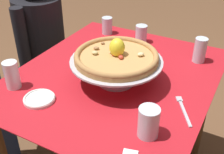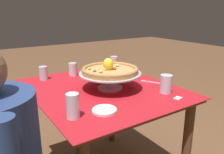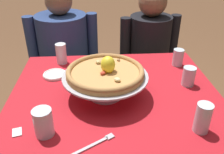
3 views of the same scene
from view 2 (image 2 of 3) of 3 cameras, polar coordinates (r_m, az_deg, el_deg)
The scene contains 11 objects.
dining_table at distance 1.59m, azimuth -2.41°, elevation -7.03°, with size 1.05×0.90×0.77m.
pizza_stand at distance 1.49m, azimuth -0.50°, elevation 0.11°, with size 0.41×0.41×0.11m.
pizza at distance 1.48m, azimuth -0.54°, elevation 1.85°, with size 0.37×0.37×0.09m.
water_glass_back_right at distance 1.79m, azimuth -16.80°, elevation 0.80°, with size 0.06×0.06×0.10m.
water_glass_side_right at distance 1.85m, azimuth -9.78°, elevation 1.72°, with size 0.07×0.07×0.10m.
water_glass_front_left at distance 1.48m, azimuth 13.38°, elevation -1.89°, with size 0.08×0.08×0.12m.
water_glass_front_right at distance 1.95m, azimuth 0.50°, elevation 3.16°, with size 0.06×0.06×0.13m.
water_glass_back_left at distance 1.12m, azimuth -9.79°, elevation -7.44°, with size 0.06×0.06×0.13m.
side_plate at distance 1.19m, azimuth -1.91°, elevation -8.28°, with size 0.13×0.13×0.02m.
dinner_fork at distance 1.68m, azimuth 10.03°, elevation -1.29°, with size 0.17×0.11×0.01m.
sugar_packet at distance 1.42m, azimuth 16.19°, elevation -5.11°, with size 0.05×0.04×0.01m, color white.
Camera 2 is at (-1.25, 0.75, 1.28)m, focal length 36.45 mm.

